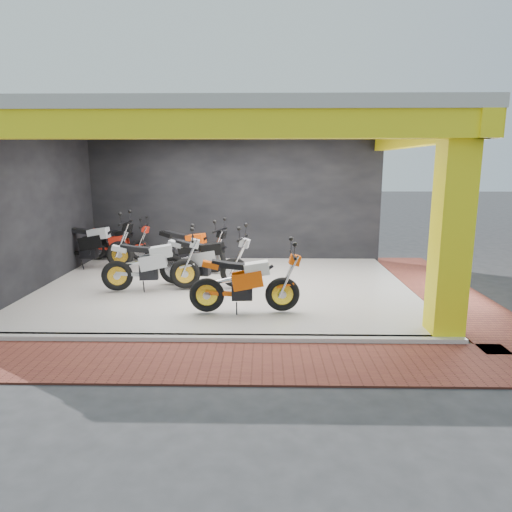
{
  "coord_description": "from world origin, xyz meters",
  "views": [
    {
      "loc": [
        0.87,
        -7.77,
        2.74
      ],
      "look_at": [
        0.69,
        1.36,
        0.9
      ],
      "focal_mm": 32.0,
      "sensor_mm": 36.0,
      "label": 1
    }
  ],
  "objects": [
    {
      "name": "ground",
      "position": [
        0.0,
        0.0,
        0.0
      ],
      "size": [
        80.0,
        80.0,
        0.0
      ],
      "primitive_type": "plane",
      "color": "#2D2D30",
      "rests_on": "ground"
    },
    {
      "name": "showroom_floor",
      "position": [
        0.0,
        2.0,
        0.05
      ],
      "size": [
        8.0,
        6.0,
        0.1
      ],
      "primitive_type": "cube",
      "color": "white",
      "rests_on": "ground"
    },
    {
      "name": "showroom_ceiling",
      "position": [
        0.0,
        2.0,
        3.6
      ],
      "size": [
        8.4,
        6.4,
        0.2
      ],
      "primitive_type": "cube",
      "color": "beige",
      "rests_on": "corner_column"
    },
    {
      "name": "back_wall",
      "position": [
        0.0,
        5.1,
        1.75
      ],
      "size": [
        8.2,
        0.2,
        3.5
      ],
      "primitive_type": "cube",
      "color": "black",
      "rests_on": "ground"
    },
    {
      "name": "left_wall",
      "position": [
        -4.1,
        2.0,
        1.75
      ],
      "size": [
        0.2,
        6.2,
        3.5
      ],
      "primitive_type": "cube",
      "color": "black",
      "rests_on": "ground"
    },
    {
      "name": "corner_column",
      "position": [
        3.75,
        -0.75,
        1.75
      ],
      "size": [
        0.5,
        0.5,
        3.5
      ],
      "primitive_type": "cube",
      "color": "#FFF015",
      "rests_on": "ground"
    },
    {
      "name": "header_beam_front",
      "position": [
        0.0,
        -1.0,
        3.3
      ],
      "size": [
        8.4,
        0.3,
        0.4
      ],
      "primitive_type": "cube",
      "color": "#FFF015",
      "rests_on": "corner_column"
    },
    {
      "name": "header_beam_right",
      "position": [
        4.0,
        2.0,
        3.3
      ],
      "size": [
        0.3,
        6.4,
        0.4
      ],
      "primitive_type": "cube",
      "color": "#FFF015",
      "rests_on": "corner_column"
    },
    {
      "name": "floor_kerb",
      "position": [
        0.0,
        -1.02,
        0.05
      ],
      "size": [
        8.0,
        0.2,
        0.1
      ],
      "primitive_type": "cube",
      "color": "white",
      "rests_on": "ground"
    },
    {
      "name": "paver_front",
      "position": [
        0.0,
        -1.8,
        0.01
      ],
      "size": [
        9.0,
        1.4,
        0.03
      ],
      "primitive_type": "cube",
      "color": "brown",
      "rests_on": "ground"
    },
    {
      "name": "paver_right",
      "position": [
        4.8,
        2.0,
        0.01
      ],
      "size": [
        1.4,
        7.0,
        0.03
      ],
      "primitive_type": "cube",
      "color": "brown",
      "rests_on": "ground"
    },
    {
      "name": "moto_hero",
      "position": [
        1.19,
        0.16,
        0.74
      ],
      "size": [
        2.14,
        0.89,
        1.28
      ],
      "primitive_type": null,
      "rotation": [
        0.0,
        0.0,
        0.06
      ],
      "color": "#E05109",
      "rests_on": "showroom_floor"
    },
    {
      "name": "moto_row_a",
      "position": [
        -0.83,
        1.65,
        0.76
      ],
      "size": [
        2.26,
        1.11,
        1.33
      ],
      "primitive_type": null,
      "rotation": [
        0.0,
        0.0,
        0.15
      ],
      "color": "#AAADB2",
      "rests_on": "showroom_floor"
    },
    {
      "name": "moto_row_b",
      "position": [
        0.23,
        1.76,
        0.77
      ],
      "size": [
        2.3,
        1.23,
        1.33
      ],
      "primitive_type": null,
      "rotation": [
        0.0,
        0.0,
        -0.2
      ],
      "color": "#A0A2A8",
      "rests_on": "showroom_floor"
    },
    {
      "name": "moto_row_c",
      "position": [
        -0.38,
        3.14,
        0.75
      ],
      "size": [
        2.28,
        1.43,
        1.31
      ],
      "primitive_type": null,
      "rotation": [
        0.0,
        0.0,
        -0.32
      ],
      "color": "black",
      "rests_on": "showroom_floor"
    },
    {
      "name": "moto_row_d",
      "position": [
        -2.6,
        4.58,
        0.69
      ],
      "size": [
        1.97,
        0.85,
        1.18
      ],
      "primitive_type": null,
      "rotation": [
        0.0,
        0.0,
        -0.07
      ],
      "color": "red",
      "rests_on": "showroom_floor"
    },
    {
      "name": "moto_row_e",
      "position": [
        -2.82,
        3.54,
        0.82
      ],
      "size": [
        2.42,
        1.05,
        1.44
      ],
      "primitive_type": null,
      "rotation": [
        0.0,
        0.0,
        -0.07
      ],
      "color": "black",
      "rests_on": "showroom_floor"
    }
  ]
}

